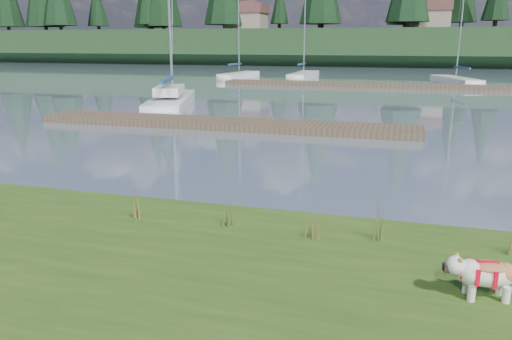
% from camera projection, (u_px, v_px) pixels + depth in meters
% --- Properties ---
extents(ground, '(200.00, 200.00, 0.00)m').
position_uv_depth(ground, '(362.00, 87.00, 39.12)').
color(ground, gray).
rests_on(ground, ground).
extents(ridge, '(200.00, 20.00, 5.00)m').
position_uv_depth(ridge, '(385.00, 48.00, 78.45)').
color(ridge, black).
rests_on(ridge, ground).
extents(bulldog, '(0.92, 0.47, 0.54)m').
position_uv_depth(bulldog, '(486.00, 273.00, 6.15)').
color(bulldog, silver).
rests_on(bulldog, bank).
extents(sailboat_main, '(4.58, 9.30, 13.20)m').
position_uv_depth(sailboat_main, '(173.00, 98.00, 27.54)').
color(sailboat_main, silver).
rests_on(sailboat_main, ground).
extents(dock_near, '(16.00, 2.00, 0.30)m').
position_uv_depth(dock_near, '(222.00, 124.00, 20.66)').
color(dock_near, '#4C3D2C').
rests_on(dock_near, ground).
extents(dock_far, '(26.00, 2.20, 0.30)m').
position_uv_depth(dock_far, '(388.00, 85.00, 38.54)').
color(dock_far, '#4C3D2C').
rests_on(dock_far, ground).
extents(sailboat_bg_0, '(2.34, 7.52, 10.79)m').
position_uv_depth(sailboat_bg_0, '(242.00, 75.00, 48.25)').
color(sailboat_bg_0, silver).
rests_on(sailboat_bg_0, ground).
extents(sailboat_bg_1, '(1.77, 8.44, 12.51)m').
position_uv_depth(sailboat_bg_1, '(305.00, 75.00, 48.60)').
color(sailboat_bg_1, silver).
rests_on(sailboat_bg_1, ground).
extents(sailboat_bg_3, '(4.05, 8.12, 11.80)m').
position_uv_depth(sailboat_bg_3, '(452.00, 80.00, 42.08)').
color(sailboat_bg_3, silver).
rests_on(sailboat_bg_3, ground).
extents(weed_0, '(0.17, 0.14, 0.63)m').
position_uv_depth(weed_0, '(228.00, 211.00, 8.61)').
color(weed_0, '#475B23').
rests_on(weed_0, bank).
extents(weed_1, '(0.17, 0.14, 0.46)m').
position_uv_depth(weed_1, '(308.00, 225.00, 8.15)').
color(weed_1, '#475B23').
rests_on(weed_1, bank).
extents(weed_2, '(0.17, 0.14, 0.78)m').
position_uv_depth(weed_2, '(379.00, 221.00, 7.94)').
color(weed_2, '#475B23').
rests_on(weed_2, bank).
extents(weed_3, '(0.17, 0.14, 0.61)m').
position_uv_depth(weed_3, '(135.00, 204.00, 8.97)').
color(weed_3, '#475B23').
rests_on(weed_3, bank).
extents(weed_4, '(0.17, 0.14, 0.36)m').
position_uv_depth(weed_4, '(318.00, 231.00, 8.00)').
color(weed_4, '#475B23').
rests_on(weed_4, bank).
extents(mud_lip, '(60.00, 0.50, 0.14)m').
position_uv_depth(mud_lip, '(227.00, 220.00, 9.74)').
color(mud_lip, '#33281C').
rests_on(mud_lip, ground).
extents(house_0, '(6.30, 5.30, 4.65)m').
position_uv_depth(house_0, '(246.00, 17.00, 80.45)').
color(house_0, gray).
rests_on(house_0, ridge).
extents(house_1, '(6.30, 5.30, 4.65)m').
position_uv_depth(house_1, '(429.00, 15.00, 73.76)').
color(house_1, gray).
rests_on(house_1, ridge).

